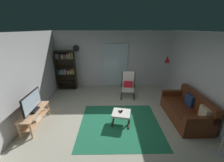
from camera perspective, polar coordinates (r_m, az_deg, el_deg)
ground_plane at (r=4.49m, az=1.52°, el=-16.18°), size 7.02×7.02×0.00m
wall_back at (r=6.64m, az=0.65°, el=8.55°), size 5.60×0.06×2.60m
wall_left at (r=4.61m, az=-34.09°, el=-0.61°), size 0.06×6.00×2.60m
wall_right at (r=4.80m, az=35.89°, el=-0.27°), size 0.06×6.00×2.60m
glass_door_panel at (r=6.64m, az=1.50°, el=6.32°), size 1.10×0.01×2.00m
area_rug at (r=4.40m, az=3.17°, el=-17.05°), size 2.34×2.14×0.01m
tv_stand at (r=4.73m, az=-28.85°, el=-12.34°), size 0.40×1.17×0.49m
television at (r=4.53m, az=-29.71°, el=-7.65°), size 0.20×0.91×0.56m
bookshelf_near_tv at (r=6.73m, az=-18.07°, el=5.16°), size 0.81×0.30×1.78m
leather_sofa at (r=5.03m, az=27.97°, el=-10.39°), size 0.86×1.76×0.84m
lounge_armchair at (r=5.82m, az=6.56°, el=-1.24°), size 0.64×0.72×1.02m
ottoman at (r=4.28m, az=3.80°, el=-13.35°), size 0.60×0.57×0.37m
tv_remote at (r=4.26m, az=3.11°, el=-12.32°), size 0.08×0.15×0.02m
cell_phone at (r=4.28m, az=3.77°, el=-12.20°), size 0.12×0.16×0.01m
floor_lamp_by_shelf at (r=6.40m, az=21.36°, el=7.03°), size 0.22×0.22×1.63m
wall_clock at (r=6.65m, az=-14.35°, el=12.75°), size 0.29×0.03×0.29m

